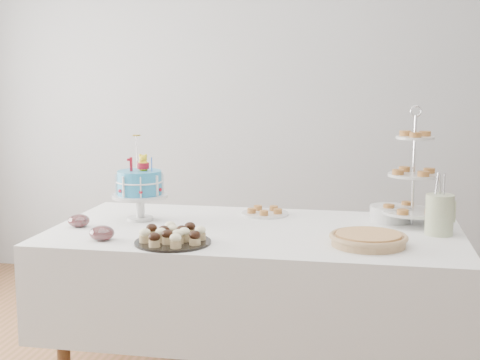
% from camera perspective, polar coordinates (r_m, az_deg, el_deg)
% --- Properties ---
extents(walls, '(5.04, 4.04, 2.70)m').
position_cam_1_polar(walls, '(2.79, 0.34, 6.09)').
color(walls, '#A2A5A8').
rests_on(walls, floor).
extents(table, '(1.92, 1.02, 0.77)m').
position_cam_1_polar(table, '(3.23, 1.31, -8.13)').
color(table, silver).
rests_on(table, floor).
extents(birthday_cake, '(0.28, 0.28, 0.43)m').
position_cam_1_polar(birthday_cake, '(3.37, -8.53, -1.47)').
color(birthday_cake, silver).
rests_on(birthday_cake, table).
extents(cupcake_tray, '(0.33, 0.33, 0.08)m').
position_cam_1_polar(cupcake_tray, '(2.90, -5.76, -4.70)').
color(cupcake_tray, black).
rests_on(cupcake_tray, table).
extents(pie, '(0.33, 0.33, 0.05)m').
position_cam_1_polar(pie, '(2.91, 10.90, -4.94)').
color(pie, tan).
rests_on(pie, table).
extents(tiered_stand, '(0.30, 0.30, 0.58)m').
position_cam_1_polar(tiered_stand, '(3.32, 14.59, 0.36)').
color(tiered_stand, silver).
rests_on(tiered_stand, table).
extents(plate_stack, '(0.20, 0.20, 0.08)m').
position_cam_1_polar(plate_stack, '(3.41, 12.68, -2.81)').
color(plate_stack, silver).
rests_on(plate_stack, table).
extents(pastry_plate, '(0.25, 0.25, 0.04)m').
position_cam_1_polar(pastry_plate, '(3.49, 2.15, -2.72)').
color(pastry_plate, silver).
rests_on(pastry_plate, table).
extents(jam_bowl_a, '(0.11, 0.11, 0.07)m').
position_cam_1_polar(jam_bowl_a, '(3.01, -11.70, -4.47)').
color(jam_bowl_a, silver).
rests_on(jam_bowl_a, table).
extents(jam_bowl_b, '(0.10, 0.10, 0.06)m').
position_cam_1_polar(jam_bowl_b, '(3.30, -13.59, -3.41)').
color(jam_bowl_b, silver).
rests_on(jam_bowl_b, table).
extents(utensil_pitcher, '(0.14, 0.13, 0.28)m').
position_cam_1_polar(utensil_pitcher, '(3.17, 16.66, -2.71)').
color(utensil_pitcher, beige).
rests_on(utensil_pitcher, table).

